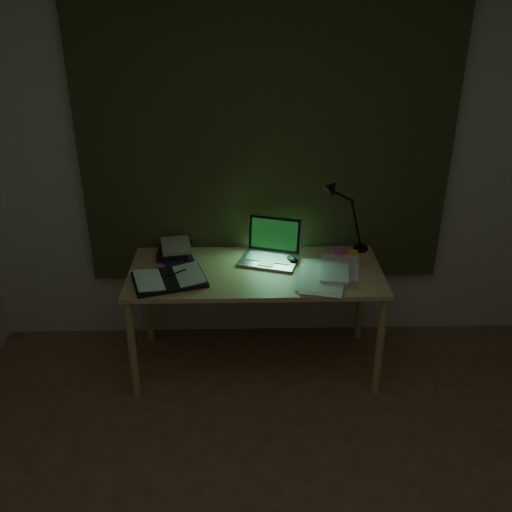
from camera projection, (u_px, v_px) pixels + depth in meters
The scene contains 11 objects.
wall_back at pixel (266, 153), 3.41m from camera, with size 3.50×0.00×2.50m, color beige.
curtain at pixel (266, 121), 3.29m from camera, with size 2.20×0.06×2.00m, color #34381C.
desk at pixel (256, 319), 3.45m from camera, with size 1.47×0.64×0.67m, color tan, non-canonical shape.
laptop at pixel (269, 244), 3.35m from camera, with size 0.33×0.37×0.24m, color #BCBCC1, non-canonical shape.
open_textbook at pixel (169, 279), 3.18m from camera, with size 0.39×0.28×0.03m, color silver, non-canonical shape.
book_stack at pixel (176, 250), 3.44m from camera, with size 0.19×0.23×0.09m, color silver, non-canonical shape.
loose_papers at pixel (324, 272), 3.27m from camera, with size 0.37×0.39×0.02m, color white, non-canonical shape.
mouse at pixel (292, 259), 3.39m from camera, with size 0.06×0.09×0.04m, color black.
sticky_yellow at pixel (352, 253), 3.49m from camera, with size 0.08×0.08×0.02m, color yellow.
sticky_pink at pixel (341, 253), 3.50m from camera, with size 0.08×0.08×0.02m, color #FB61BA.
desk_lamp at pixel (364, 213), 3.44m from camera, with size 0.33×0.25×0.49m, color black, non-canonical shape.
Camera 1 is at (-0.14, -1.33, 2.21)m, focal length 40.00 mm.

